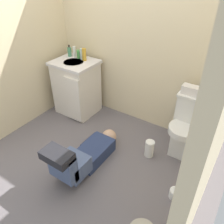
{
  "coord_description": "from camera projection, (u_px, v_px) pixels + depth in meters",
  "views": [
    {
      "loc": [
        1.33,
        -1.62,
        2.04
      ],
      "look_at": [
        0.04,
        0.34,
        0.45
      ],
      "focal_mm": 36.97,
      "sensor_mm": 36.0,
      "label": 1
    }
  ],
  "objects": [
    {
      "name": "ground_plane",
      "position": [
        95.0,
        155.0,
        2.88
      ],
      "size": [
        2.93,
        2.94,
        0.04
      ],
      "primitive_type": "cube",
      "color": "#625C5F"
    },
    {
      "name": "wall_back",
      "position": [
        139.0,
        37.0,
        2.89
      ],
      "size": [
        2.59,
        0.08,
        2.4
      ],
      "primitive_type": "cube",
      "color": "beige",
      "rests_on": "ground_plane"
    },
    {
      "name": "wall_left",
      "position": [
        7.0,
        40.0,
        2.77
      ],
      "size": [
        0.08,
        1.94,
        2.4
      ],
      "primitive_type": "cube",
      "color": "beige",
      "rests_on": "ground_plane"
    },
    {
      "name": "toilet",
      "position": [
        186.0,
        127.0,
        2.73
      ],
      "size": [
        0.36,
        0.46,
        0.75
      ],
      "color": "silver",
      "rests_on": "ground_plane"
    },
    {
      "name": "vanity_cabinet",
      "position": [
        77.0,
        87.0,
        3.44
      ],
      "size": [
        0.6,
        0.53,
        0.82
      ],
      "color": "silver",
      "rests_on": "ground_plane"
    },
    {
      "name": "faucet",
      "position": [
        81.0,
        55.0,
        3.29
      ],
      "size": [
        0.02,
        0.02,
        0.1
      ],
      "primitive_type": "cylinder",
      "color": "silver",
      "rests_on": "vanity_cabinet"
    },
    {
      "name": "person_plumber",
      "position": [
        83.0,
        155.0,
        2.6
      ],
      "size": [
        0.39,
        1.06,
        0.52
      ],
      "color": "navy",
      "rests_on": "ground_plane"
    },
    {
      "name": "tissue_box",
      "position": [
        192.0,
        90.0,
        2.57
      ],
      "size": [
        0.22,
        0.11,
        0.1
      ],
      "primitive_type": "cube",
      "color": "silver",
      "rests_on": "toilet"
    },
    {
      "name": "toiletry_bag",
      "position": [
        206.0,
        94.0,
        2.5
      ],
      "size": [
        0.12,
        0.09,
        0.11
      ],
      "primitive_type": "cube",
      "color": "#33598C",
      "rests_on": "toilet"
    },
    {
      "name": "soap_dispenser",
      "position": [
        70.0,
        52.0,
        3.36
      ],
      "size": [
        0.06,
        0.06,
        0.17
      ],
      "color": "#498D64",
      "rests_on": "vanity_cabinet"
    },
    {
      "name": "bottle_white",
      "position": [
        74.0,
        52.0,
        3.3
      ],
      "size": [
        0.04,
        0.04,
        0.16
      ],
      "primitive_type": "cylinder",
      "color": "white",
      "rests_on": "vanity_cabinet"
    },
    {
      "name": "bottle_green",
      "position": [
        78.0,
        54.0,
        3.28
      ],
      "size": [
        0.04,
        0.04,
        0.12
      ],
      "primitive_type": "cylinder",
      "color": "#4CA049",
      "rests_on": "vanity_cabinet"
    },
    {
      "name": "bottle_clear",
      "position": [
        82.0,
        54.0,
        3.24
      ],
      "size": [
        0.04,
        0.04,
        0.16
      ],
      "primitive_type": "cylinder",
      "color": "silver",
      "rests_on": "vanity_cabinet"
    },
    {
      "name": "bottle_amber",
      "position": [
        84.0,
        55.0,
        3.21
      ],
      "size": [
        0.06,
        0.06,
        0.17
      ],
      "primitive_type": "cylinder",
      "color": "gold",
      "rests_on": "vanity_cabinet"
    },
    {
      "name": "paper_towel_roll",
      "position": [
        149.0,
        149.0,
        2.79
      ],
      "size": [
        0.11,
        0.11,
        0.22
      ],
      "primitive_type": "cylinder",
      "color": "white",
      "rests_on": "ground_plane"
    },
    {
      "name": "toilet_paper_roll",
      "position": [
        175.0,
        194.0,
        2.33
      ],
      "size": [
        0.11,
        0.11,
        0.1
      ],
      "primitive_type": "cylinder",
      "color": "white",
      "rests_on": "ground_plane"
    }
  ]
}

